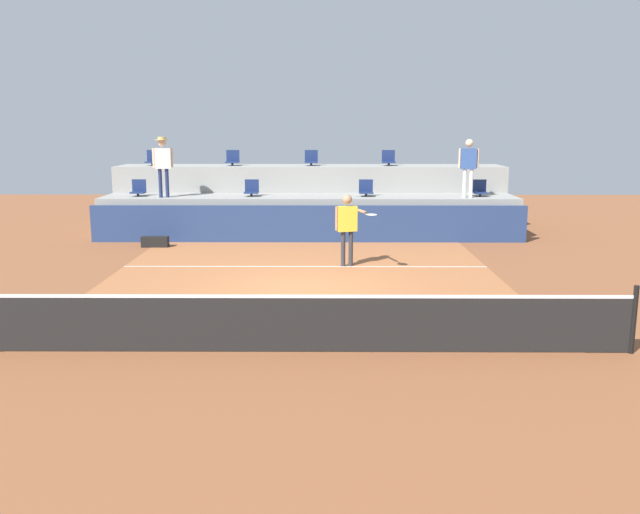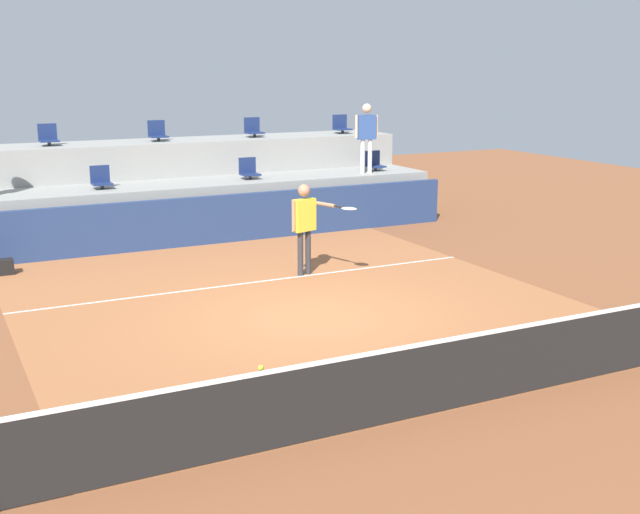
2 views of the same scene
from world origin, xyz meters
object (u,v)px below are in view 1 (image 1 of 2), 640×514
Objects in this scene: stadium_chair_lower_left at (252,189)px; stadium_chair_lower_right at (366,189)px; stadium_chair_upper_far_left at (153,159)px; spectator_in_white at (469,162)px; stadium_chair_upper_center at (311,159)px; tennis_player at (348,222)px; stadium_chair_lower_far_left at (138,189)px; stadium_chair_lower_far_right at (480,189)px; stadium_chair_upper_left at (233,159)px; stadium_chair_upper_far_right at (468,159)px; tennis_ball at (156,299)px; stadium_chair_upper_right at (389,159)px; spectator_with_hat at (163,160)px; equipment_bag at (155,242)px.

stadium_chair_lower_left and stadium_chair_lower_right have the same top height.
spectator_in_white is at bearing -12.07° from stadium_chair_upper_far_left.
stadium_chair_upper_center reaches higher than tennis_player.
stadium_chair_upper_center is at bearing 98.85° from tennis_player.
stadium_chair_lower_far_left is 1.00× the size of stadium_chair_lower_far_right.
stadium_chair_upper_left is 1.00× the size of stadium_chair_upper_center.
stadium_chair_lower_left is 1.00× the size of stadium_chair_upper_far_right.
stadium_chair_upper_center is (-1.75, 1.80, 0.85)m from stadium_chair_lower_right.
stadium_chair_upper_left is at bearing 114.47° from stadium_chair_lower_left.
stadium_chair_lower_far_left is 5.76m from stadium_chair_upper_center.
stadium_chair_upper_far_left is at bearing 103.95° from tennis_ball.
stadium_chair_upper_right is 3.13m from spectator_in_white.
stadium_chair_upper_far_left reaches higher than stadium_chair_lower_left.
spectator_with_hat is at bearing -167.43° from stadium_chair_upper_far_right.
stadium_chair_upper_far_left and stadium_chair_upper_far_right have the same top height.
stadium_chair_upper_right is at bearing 76.39° from tennis_player.
tennis_ball is (-0.45, -10.53, -0.81)m from stadium_chair_lower_left.
stadium_chair_lower_far_left is at bearing 115.13° from equipment_bag.
stadium_chair_lower_far_left is at bearing 180.00° from stadium_chair_lower_left.
tennis_player is (6.38, -6.57, -1.21)m from stadium_chair_upper_far_left.
stadium_chair_lower_left is 10.57m from tennis_ball.
stadium_chair_upper_right is 7.65× the size of tennis_ball.
stadium_chair_upper_left is at bearing 157.81° from stadium_chair_lower_right.
stadium_chair_upper_far_right is (-0.04, 1.80, 0.85)m from stadium_chair_lower_far_right.
stadium_chair_upper_right reaches higher than tennis_ball.
tennis_player is 1.00× the size of spectator_in_white.
stadium_chair_upper_left is 0.28× the size of spectator_with_hat.
spectator_with_hat reaches higher than stadium_chair_lower_left.
stadium_chair_lower_far_right is 10.86m from stadium_chair_upper_far_left.
spectator_with_hat is 2.82m from equipment_bag.
stadium_chair_lower_far_left is 1.00× the size of stadium_chair_upper_right.
equipment_bag is at bearing 153.76° from tennis_player.
stadium_chair_lower_right is at bearing 81.30° from tennis_player.
equipment_bag is at bearing -141.27° from stadium_chair_lower_left.
stadium_chair_lower_right is 1.00× the size of stadium_chair_upper_center.
spectator_with_hat is at bearing 141.62° from tennis_player.
stadium_chair_lower_far_left is 7.65× the size of tennis_ball.
spectator_in_white is 2.34× the size of equipment_bag.
tennis_ball is (-3.32, -5.76, -0.44)m from tennis_player.
stadium_chair_upper_right is 0.29× the size of spectator_in_white.
stadium_chair_upper_left is 2.66m from stadium_chair_upper_center.
tennis_ball is at bearing -100.56° from stadium_chair_upper_center.
stadium_chair_lower_left is 1.00× the size of stadium_chair_upper_right.
stadium_chair_lower_far_right is 1.00× the size of stadium_chair_upper_right.
stadium_chair_lower_right is at bearing -115.55° from stadium_chair_upper_right.
equipment_bag is (-9.71, -3.88, -2.16)m from stadium_chair_upper_far_right.
stadium_chair_upper_left is 1.00× the size of stadium_chair_upper_far_right.
stadium_chair_lower_far_right reaches higher than equipment_bag.
stadium_chair_lower_right is (7.16, 0.00, 0.00)m from stadium_chair_lower_far_left.
equipment_bag is (-6.18, -2.08, -1.31)m from stadium_chair_lower_right.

